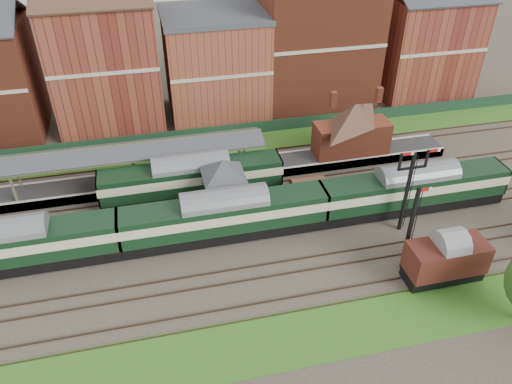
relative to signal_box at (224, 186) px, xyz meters
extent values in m
plane|color=#473D33|center=(3.00, -3.25, -3.19)|extent=(160.00, 160.00, 0.00)
cube|color=#2D6619|center=(3.00, 12.75, -3.16)|extent=(90.00, 4.50, 0.06)
cube|color=#2D6619|center=(3.00, -15.25, -3.16)|extent=(90.00, 5.00, 0.06)
cube|color=#193823|center=(3.00, 14.75, -2.44)|extent=(90.00, 0.12, 1.50)
cube|color=#2D2D2D|center=(-2.00, 6.50, -2.69)|extent=(55.00, 3.40, 1.00)
cube|color=#637C58|center=(0.00, 0.00, -1.99)|extent=(3.40, 3.20, 2.40)
cube|color=#515435|center=(0.00, 0.00, 0.21)|extent=(3.60, 3.40, 2.00)
pyramid|color=#383A3F|center=(0.00, 0.00, 2.01)|extent=(5.40, 5.40, 1.60)
cube|color=maroon|center=(8.00, 0.00, -2.09)|extent=(3.00, 2.40, 2.20)
cube|color=#4C3323|center=(8.00, -0.65, -0.64)|extent=(3.20, 1.34, 0.79)
cube|color=#4C3323|center=(8.00, 0.65, -0.64)|extent=(3.20, 1.34, 0.79)
cube|color=brown|center=(15.00, 6.50, -0.44)|extent=(8.00, 3.00, 3.50)
pyramid|color=#4C3323|center=(15.00, 6.50, 2.41)|extent=(8.10, 8.10, 2.20)
cube|color=brown|center=(12.50, 6.50, 2.91)|extent=(0.60, 0.60, 1.60)
cube|color=brown|center=(17.50, 6.50, 2.91)|extent=(0.60, 0.60, 1.60)
cube|color=#515435|center=(-19.00, 5.20, -0.49)|extent=(0.22, 0.22, 3.40)
cube|color=#515435|center=(3.00, 7.80, -0.49)|extent=(0.22, 0.22, 3.40)
cube|color=#383A3F|center=(-8.00, 5.55, 1.41)|extent=(26.00, 1.99, 0.90)
cube|color=#383A3F|center=(-8.00, 7.45, 1.41)|extent=(26.00, 1.99, 0.90)
cube|color=#515435|center=(-8.00, 6.50, 1.79)|extent=(26.00, 0.20, 0.20)
cube|color=black|center=(15.00, -5.75, 0.81)|extent=(0.25, 0.25, 8.00)
cube|color=black|center=(15.00, -5.75, 3.41)|extent=(2.60, 0.18, 0.18)
cube|color=#B2140F|center=(14.35, -5.75, 4.86)|extent=(1.10, 0.08, 0.25)
cube|color=#B2140F|center=(16.75, -5.75, 4.86)|extent=(1.10, 0.08, 0.25)
cube|color=black|center=(13.00, -10.25, 0.81)|extent=(0.25, 0.25, 8.00)
cube|color=#B2140F|center=(13.55, -10.25, 4.51)|extent=(1.10, 0.08, 0.25)
cube|color=maroon|center=(-10.00, 21.75, 4.31)|extent=(12.00, 10.00, 15.00)
cube|color=brown|center=(3.00, 21.75, 2.81)|extent=(12.00, 10.00, 12.00)
cube|color=brown|center=(16.00, 21.75, 4.81)|extent=(14.00, 10.00, 16.00)
cube|color=maroon|center=(31.00, 21.75, 3.31)|extent=(12.00, 10.00, 13.00)
cube|color=black|center=(-18.45, -3.25, -2.48)|extent=(17.91, 2.51, 1.09)
cube|color=black|center=(-18.45, -3.25, -0.64)|extent=(17.91, 2.79, 2.59)
cube|color=beige|center=(-18.45, -3.25, -0.33)|extent=(17.93, 2.83, 0.90)
cube|color=black|center=(-0.54, -3.25, -2.48)|extent=(17.91, 2.51, 1.09)
cube|color=black|center=(-0.54, -3.25, -0.64)|extent=(17.91, 2.79, 2.59)
cube|color=beige|center=(-0.54, -3.25, -0.33)|extent=(17.93, 2.83, 0.90)
cube|color=slate|center=(-0.54, -3.25, 0.80)|extent=(17.91, 2.79, 0.60)
cube|color=black|center=(17.37, -3.25, -2.48)|extent=(17.91, 2.51, 1.09)
cube|color=black|center=(17.37, -3.25, -0.64)|extent=(17.91, 2.79, 2.59)
cube|color=beige|center=(17.37, -3.25, -0.33)|extent=(17.93, 2.83, 0.90)
cube|color=slate|center=(17.37, -3.25, 0.80)|extent=(17.91, 2.79, 0.60)
cube|color=black|center=(-2.60, 3.25, -2.50)|extent=(17.47, 2.45, 1.07)
cube|color=black|center=(-2.60, 3.25, -0.70)|extent=(17.47, 2.72, 2.52)
cube|color=beige|center=(-2.60, 3.25, -0.40)|extent=(17.49, 2.76, 0.87)
cube|color=slate|center=(-2.60, 3.25, 0.71)|extent=(17.47, 2.72, 0.58)
cube|color=black|center=(15.41, -12.25, -2.57)|extent=(6.20, 2.28, 0.93)
cube|color=#492214|center=(15.41, -12.25, -0.86)|extent=(6.20, 2.69, 2.48)
cube|color=gray|center=(15.41, -12.25, 0.50)|extent=(6.20, 2.69, 0.45)
camera|label=1|loc=(-5.63, -36.85, 25.89)|focal=35.00mm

